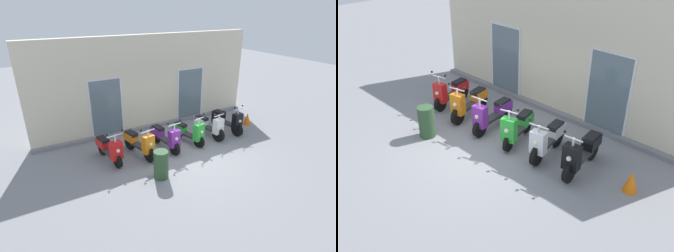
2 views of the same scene
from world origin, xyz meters
TOP-DOWN VIEW (x-y plane):
  - ground_plane at (0.00, 0.00)m, footprint 40.00×40.00m
  - storefront_facade at (-0.00, 3.06)m, footprint 9.45×0.50m
  - scooter_red at (-2.47, 1.00)m, footprint 0.65×1.53m
  - scooter_orange at (-1.46, 0.88)m, footprint 0.71×1.66m
  - scooter_purple at (-0.45, 0.87)m, footprint 0.60×1.64m
  - scooter_green at (0.53, 0.85)m, footprint 0.74×1.49m
  - scooter_white at (1.50, 0.90)m, footprint 0.63×1.57m
  - scooter_black at (2.47, 0.96)m, footprint 0.55×1.66m
  - trash_bin at (-1.43, -0.65)m, footprint 0.44×0.44m
  - traffic_cone at (3.70, 1.08)m, footprint 0.32×0.32m

SIDE VIEW (x-z plane):
  - ground_plane at x=0.00m, z-range 0.00..0.00m
  - traffic_cone at x=3.70m, z-range 0.00..0.52m
  - trash_bin at x=-1.43m, z-range 0.00..0.88m
  - scooter_purple at x=-0.45m, z-range -0.17..1.09m
  - scooter_white at x=1.50m, z-range -0.13..1.05m
  - scooter_green at x=0.53m, z-range -0.16..1.09m
  - scooter_red at x=-2.47m, z-range -0.16..1.09m
  - scooter_orange at x=-1.46m, z-range -0.14..1.08m
  - scooter_black at x=2.47m, z-range -0.14..1.10m
  - storefront_facade at x=0.00m, z-range -0.06..3.71m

